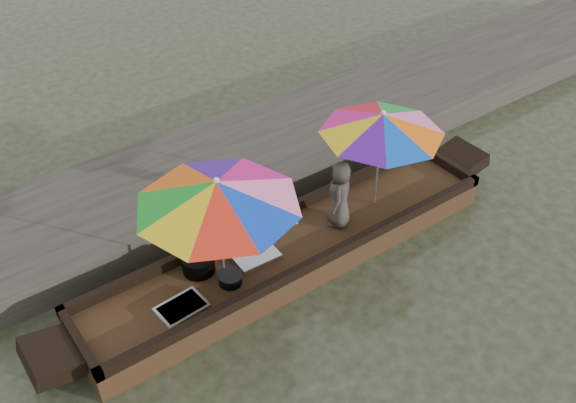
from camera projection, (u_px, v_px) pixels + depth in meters
water at (292, 262)px, 8.91m from camera, size 80.00×80.00×0.00m
dock at (210, 173)px, 10.16m from camera, size 22.00×2.20×0.50m
boat_hull at (292, 252)px, 8.81m from camera, size 6.11×1.20×0.35m
cooking_pot at (198, 264)px, 8.21m from camera, size 0.43×0.43×0.22m
tray_crayfish at (182, 309)px, 7.69m from camera, size 0.61×0.45×0.09m
tray_scallop at (256, 256)px, 8.45m from camera, size 0.60×0.43×0.06m
charcoal_grill at (230, 279)px, 8.06m from camera, size 0.29×0.29×0.14m
supply_bag at (286, 214)px, 8.98m from camera, size 0.33×0.29×0.26m
vendor at (340, 194)px, 8.73m from camera, size 0.58×0.58×1.01m
umbrella_bow at (220, 230)px, 7.72m from camera, size 2.16×2.16×1.55m
umbrella_stern at (379, 159)px, 8.91m from camera, size 1.91×1.91×1.55m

